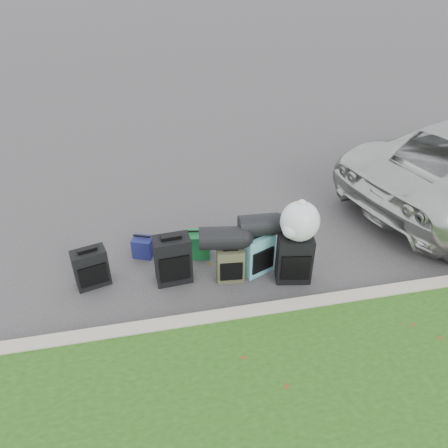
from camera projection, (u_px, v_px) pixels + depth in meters
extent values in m
plane|color=#383535|center=(234.00, 265.00, 5.86)|extent=(120.00, 120.00, 0.00)
cube|color=#9E937F|center=(254.00, 314.00, 5.00)|extent=(120.00, 0.18, 0.15)
cube|color=black|center=(91.00, 268.00, 5.41)|extent=(0.46, 0.33, 0.52)
cube|color=black|center=(173.00, 260.00, 5.44)|extent=(0.47, 0.30, 0.65)
cube|color=#393A24|center=(230.00, 264.00, 5.51)|extent=(0.36, 0.24, 0.47)
cube|color=teal|center=(257.00, 254.00, 5.61)|extent=(0.46, 0.37, 0.57)
cube|color=black|center=(294.00, 259.00, 5.45)|extent=(0.47, 0.33, 0.65)
cube|color=#17682F|center=(198.00, 244.00, 5.95)|extent=(0.35, 0.30, 0.35)
cube|color=navy|center=(143.00, 247.00, 5.96)|extent=(0.32, 0.29, 0.28)
cylinder|color=black|center=(221.00, 238.00, 5.33)|extent=(0.58, 0.37, 0.29)
cylinder|color=black|center=(259.00, 225.00, 5.40)|extent=(0.51, 0.31, 0.28)
sphere|color=silver|center=(300.00, 221.00, 5.15)|extent=(0.48, 0.48, 0.48)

